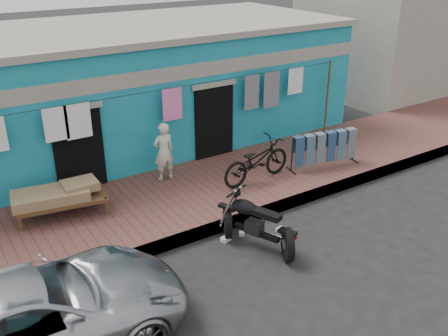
{
  "coord_description": "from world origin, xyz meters",
  "views": [
    {
      "loc": [
        -5.04,
        -5.76,
        5.36
      ],
      "look_at": [
        0.0,
        2.0,
        1.15
      ],
      "focal_mm": 40.0,
      "sensor_mm": 36.0,
      "label": 1
    }
  ],
  "objects_px": {
    "motorcycle": "(257,223)",
    "jeans_rack": "(324,149)",
    "bicycle": "(257,156)",
    "charpoy": "(62,201)",
    "seated_person": "(164,152)",
    "car": "(34,315)"
  },
  "relations": [
    {
      "from": "car",
      "to": "bicycle",
      "type": "distance_m",
      "value": 6.13
    },
    {
      "from": "car",
      "to": "charpoy",
      "type": "xyz_separation_m",
      "value": [
        1.35,
        3.26,
        -0.07
      ]
    },
    {
      "from": "seated_person",
      "to": "charpoy",
      "type": "height_order",
      "value": "seated_person"
    },
    {
      "from": "seated_person",
      "to": "bicycle",
      "type": "distance_m",
      "value": 2.14
    },
    {
      "from": "bicycle",
      "to": "motorcycle",
      "type": "bearing_deg",
      "value": 138.61
    },
    {
      "from": "seated_person",
      "to": "jeans_rack",
      "type": "xyz_separation_m",
      "value": [
        3.66,
        -1.46,
        -0.24
      ]
    },
    {
      "from": "bicycle",
      "to": "motorcycle",
      "type": "xyz_separation_m",
      "value": [
        -1.45,
        -1.99,
        -0.31
      ]
    },
    {
      "from": "motorcycle",
      "to": "car",
      "type": "bearing_deg",
      "value": 164.41
    },
    {
      "from": "seated_person",
      "to": "motorcycle",
      "type": "xyz_separation_m",
      "value": [
        0.3,
        -3.22,
        -0.4
      ]
    },
    {
      "from": "charpoy",
      "to": "jeans_rack",
      "type": "bearing_deg",
      "value": -9.82
    },
    {
      "from": "motorcycle",
      "to": "charpoy",
      "type": "bearing_deg",
      "value": 113.46
    },
    {
      "from": "bicycle",
      "to": "motorcycle",
      "type": "relative_size",
      "value": 1.05
    },
    {
      "from": "car",
      "to": "jeans_rack",
      "type": "relative_size",
      "value": 2.34
    },
    {
      "from": "motorcycle",
      "to": "jeans_rack",
      "type": "relative_size",
      "value": 0.93
    },
    {
      "from": "seated_person",
      "to": "motorcycle",
      "type": "relative_size",
      "value": 0.77
    },
    {
      "from": "seated_person",
      "to": "bicycle",
      "type": "bearing_deg",
      "value": 145.46
    },
    {
      "from": "seated_person",
      "to": "motorcycle",
      "type": "bearing_deg",
      "value": 95.8
    },
    {
      "from": "jeans_rack",
      "to": "motorcycle",
      "type": "bearing_deg",
      "value": -152.33
    },
    {
      "from": "seated_person",
      "to": "bicycle",
      "type": "relative_size",
      "value": 0.74
    },
    {
      "from": "car",
      "to": "motorcycle",
      "type": "xyz_separation_m",
      "value": [
        4.17,
        0.43,
        -0.09
      ]
    },
    {
      "from": "bicycle",
      "to": "jeans_rack",
      "type": "xyz_separation_m",
      "value": [
        1.9,
        -0.23,
        -0.16
      ]
    },
    {
      "from": "seated_person",
      "to": "car",
      "type": "bearing_deg",
      "value": 43.73
    }
  ]
}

